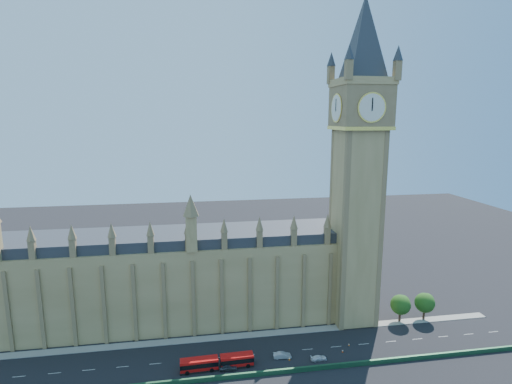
{
  "coord_description": "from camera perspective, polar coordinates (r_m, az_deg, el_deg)",
  "views": [
    {
      "loc": [
        -9.35,
        -94.27,
        61.28
      ],
      "look_at": [
        7.52,
        10.0,
        41.65
      ],
      "focal_mm": 28.0,
      "sensor_mm": 36.0,
      "label": 1
    }
  ],
  "objects": [
    {
      "name": "cone_d",
      "position": [
        119.44,
        13.13,
        -20.46
      ],
      "size": [
        0.5,
        0.5,
        0.63
      ],
      "rotation": [
        0.0,
        0.0,
        0.3
      ],
      "color": "black",
      "rests_on": "ground"
    },
    {
      "name": "tree_east_near",
      "position": [
        133.32,
        20.02,
        -14.81
      ],
      "size": [
        6.0,
        6.0,
        8.5
      ],
      "color": "#382619",
      "rests_on": "ground"
    },
    {
      "name": "kerb_north",
      "position": [
        120.83,
        -3.71,
        -19.93
      ],
      "size": [
        160.0,
        3.0,
        0.16
      ],
      "primitive_type": "cube",
      "color": "gray",
      "rests_on": "ground"
    },
    {
      "name": "elizabeth_tower",
      "position": [
        118.35,
        14.52,
        6.94
      ],
      "size": [
        20.59,
        20.59,
        105.0
      ],
      "color": "#997F4A",
      "rests_on": "ground"
    },
    {
      "name": "palace_westminster",
      "position": [
        126.53,
        -15.95,
        -11.91
      ],
      "size": [
        120.0,
        20.0,
        28.0
      ],
      "color": "#997F4A",
      "rests_on": "ground"
    },
    {
      "name": "bridge_parapet",
      "position": [
        105.07,
        -2.64,
        -24.76
      ],
      "size": [
        160.0,
        0.6,
        1.2
      ],
      "primitive_type": "cube",
      "color": "#1E4C2D",
      "rests_on": "ground"
    },
    {
      "name": "red_bus",
      "position": [
        107.98,
        -5.58,
        -23.06
      ],
      "size": [
        18.24,
        3.4,
        3.09
      ],
      "rotation": [
        0.0,
        0.0,
        0.03
      ],
      "color": "red",
      "rests_on": "ground"
    },
    {
      "name": "tree_east_far",
      "position": [
        137.2,
        23.03,
        -14.28
      ],
      "size": [
        6.0,
        6.0,
        8.5
      ],
      "color": "#382619",
      "rests_on": "ground"
    },
    {
      "name": "car_white",
      "position": [
        112.09,
        8.95,
        -22.39
      ],
      "size": [
        4.29,
        2.01,
        1.21
      ],
      "primitive_type": "imported",
      "rotation": [
        0.0,
        0.0,
        1.65
      ],
      "color": "white",
      "rests_on": "ground"
    },
    {
      "name": "ground",
      "position": [
        112.82,
        -3.2,
        -22.39
      ],
      "size": [
        400.0,
        400.0,
        0.0
      ],
      "primitive_type": "plane",
      "color": "black",
      "rests_on": "ground"
    },
    {
      "name": "cone_c",
      "position": [
        116.32,
        12.27,
        -21.3
      ],
      "size": [
        0.54,
        0.54,
        0.77
      ],
      "rotation": [
        0.0,
        0.0,
        -0.12
      ],
      "color": "black",
      "rests_on": "ground"
    },
    {
      "name": "car_silver",
      "position": [
        111.87,
        3.78,
        -22.25
      ],
      "size": [
        4.66,
        1.9,
        1.5
      ],
      "primitive_type": "imported",
      "rotation": [
        0.0,
        0.0,
        1.5
      ],
      "color": "#9C9EA3",
      "rests_on": "ground"
    },
    {
      "name": "cone_b",
      "position": [
        111.86,
        4.74,
        -22.53
      ],
      "size": [
        0.45,
        0.45,
        0.68
      ],
      "rotation": [
        0.0,
        0.0,
        0.05
      ],
      "color": "black",
      "rests_on": "ground"
    },
    {
      "name": "car_grey",
      "position": [
        107.74,
        -4.03,
        -23.68
      ],
      "size": [
        4.53,
        1.94,
        1.52
      ],
      "primitive_type": "imported",
      "rotation": [
        0.0,
        0.0,
        1.54
      ],
      "color": "#38393E",
      "rests_on": "ground"
    },
    {
      "name": "cone_a",
      "position": [
        111.43,
        4.81,
        -22.64
      ],
      "size": [
        0.54,
        0.54,
        0.79
      ],
      "rotation": [
        0.0,
        0.0,
        -0.09
      ],
      "color": "black",
      "rests_on": "ground"
    }
  ]
}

